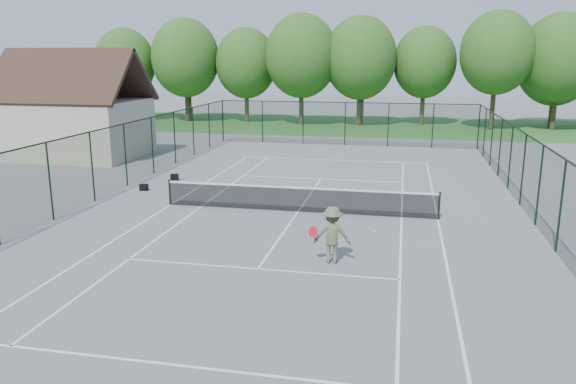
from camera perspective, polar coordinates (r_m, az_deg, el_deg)
ground at (r=22.67m, az=1.02°, el=-2.03°), size 140.00×140.00×0.00m
grass_far at (r=51.98m, az=7.16°, el=6.74°), size 80.00×16.00×0.01m
court_lines at (r=22.67m, az=1.02°, el=-2.02°), size 11.05×23.85×0.01m
tennis_net at (r=22.52m, az=1.02°, el=-0.62°), size 11.08×0.08×1.10m
fence_enclosure at (r=22.30m, az=1.03°, el=1.83°), size 18.05×36.05×3.02m
utility_building at (r=37.40m, az=-20.99°, el=8.12°), size 8.60×6.27×6.63m
tree_line_far at (r=51.62m, az=7.36°, el=13.35°), size 39.40×6.40×9.70m
sports_bag_a at (r=27.09m, az=-14.43°, el=0.46°), size 0.41×0.28×0.30m
sports_bag_b at (r=29.03m, az=-11.46°, el=1.50°), size 0.47×0.37×0.32m
tennis_player at (r=17.00m, az=4.51°, el=-4.36°), size 2.16×0.82×1.75m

